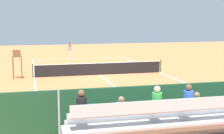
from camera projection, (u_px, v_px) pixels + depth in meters
name	position (u px, v px, depth m)	size (l,w,h in m)	color
ground_plane	(100.00, 75.00, 26.38)	(60.00, 60.00, 0.00)	#D17542
court_line_markings	(100.00, 75.00, 26.42)	(10.10, 22.20, 0.01)	white
tennis_net	(100.00, 69.00, 26.31)	(10.30, 0.10, 1.07)	black
backdrop_wall	(175.00, 110.00, 12.79)	(18.00, 0.16, 2.00)	#1E4C2D
bleacher_stand	(189.00, 122.00, 11.44)	(9.06, 2.40, 2.48)	#B2B2B7
umpire_chair	(17.00, 61.00, 24.55)	(0.67, 0.67, 2.14)	brown
courtside_bench	(201.00, 113.00, 13.92)	(1.80, 0.40, 0.93)	#33383D
equipment_bag	(154.00, 127.00, 13.35)	(0.90, 0.36, 0.36)	#334C8C
tennis_player	(69.00, 49.00, 36.36)	(0.44, 0.56, 1.93)	white
tennis_racket	(60.00, 59.00, 36.22)	(0.49, 0.54, 0.03)	black
tennis_ball_near	(49.00, 62.00, 33.58)	(0.07, 0.07, 0.07)	#CCDB33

